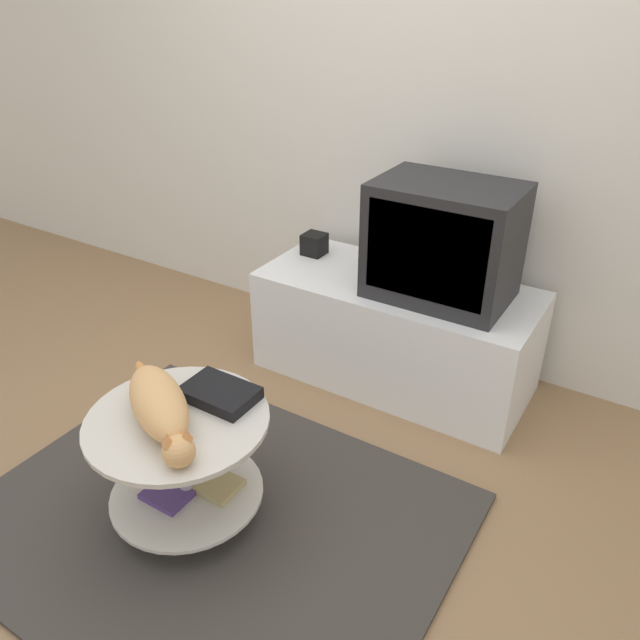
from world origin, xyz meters
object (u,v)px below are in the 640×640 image
object	(u,v)px
speaker	(314,244)
dvd_box	(220,393)
cat	(160,406)
tv	(444,242)

from	to	relation	value
speaker	dvd_box	bearing A→B (deg)	-73.41
dvd_box	cat	world-z (taller)	cat
tv	speaker	size ratio (longest dim) A/B	5.59
dvd_box	cat	size ratio (longest dim) A/B	0.47
tv	dvd_box	distance (m)	1.11
speaker	dvd_box	world-z (taller)	speaker
tv	dvd_box	size ratio (longest dim) A/B	2.35
tv	speaker	distance (m)	0.71
speaker	dvd_box	distance (m)	1.16
tv	dvd_box	bearing A→B (deg)	-109.09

